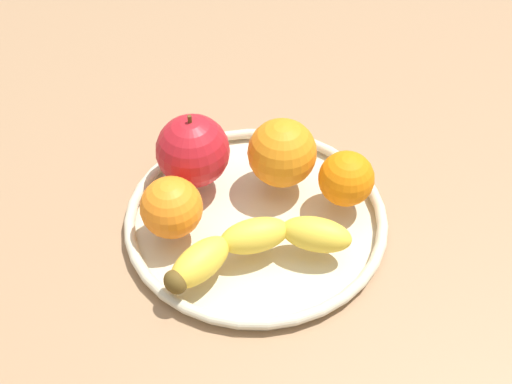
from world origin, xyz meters
TOP-DOWN VIEW (x-y plane):
  - ground_plane at (0.00, 0.00)cm, footprint 148.83×148.83cm
  - fruit_bowl at (0.00, 0.00)cm, footprint 28.52×28.52cm
  - banana at (1.82, 5.90)cm, footprint 20.24×7.02cm
  - apple at (5.24, -6.88)cm, footprint 8.16×8.16cm
  - orange_back_right at (-9.82, 0.71)cm, footprint 6.04×6.04cm
  - orange_front_right at (-4.15, -4.22)cm, footprint 7.66×7.66cm
  - orange_center at (8.93, 0.18)cm, footprint 6.45×6.45cm

SIDE VIEW (x-z plane):
  - ground_plane at x=0.00cm, z-range -4.00..0.00cm
  - fruit_bowl at x=0.00cm, z-range 0.02..1.82cm
  - banana at x=1.82cm, z-range 1.80..5.35cm
  - orange_back_right at x=-9.82cm, z-range 1.80..7.84cm
  - orange_center at x=8.93cm, z-range 1.80..8.25cm
  - orange_front_right at x=-4.15cm, z-range 1.80..9.46cm
  - apple at x=5.24cm, z-range 1.40..10.36cm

